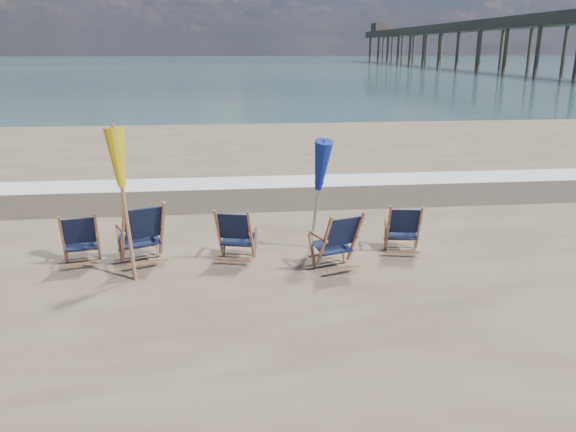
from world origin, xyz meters
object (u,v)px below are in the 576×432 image
object	(u,v)px
beach_chair_3	(356,239)
umbrella_yellow	(122,166)
beach_chair_0	(97,238)
beach_chair_1	(162,231)
beach_chair_4	(419,230)
fishing_pier	(498,38)
umbrella_blue	(317,167)
beach_chair_2	(251,236)

from	to	relation	value
beach_chair_3	umbrella_yellow	size ratio (longest dim) A/B	0.44
beach_chair_0	beach_chair_1	distance (m)	1.02
umbrella_yellow	beach_chair_0	bearing A→B (deg)	135.72
beach_chair_4	fishing_pier	bearing A→B (deg)	-106.53
beach_chair_1	umbrella_blue	size ratio (longest dim) A/B	0.55
beach_chair_3	beach_chair_0	bearing A→B (deg)	-27.82
beach_chair_4	umbrella_yellow	xyz separation A→B (m)	(-4.62, -0.43, 1.26)
umbrella_yellow	fishing_pier	bearing A→B (deg)	60.63
beach_chair_3	fishing_pier	xyz separation A→B (m)	(36.95, 71.81, 4.16)
beach_chair_3	fishing_pier	size ratio (longest dim) A/B	0.01
beach_chair_0	beach_chair_3	xyz separation A→B (m)	(4.01, -0.62, 0.04)
beach_chair_1	umbrella_yellow	bearing A→B (deg)	29.76
fishing_pier	beach_chair_0	bearing A→B (deg)	-119.91
beach_chair_3	beach_chair_4	size ratio (longest dim) A/B	1.10
beach_chair_0	fishing_pier	size ratio (longest dim) A/B	0.01
beach_chair_0	umbrella_yellow	bearing A→B (deg)	124.57
beach_chair_1	umbrella_yellow	size ratio (longest dim) A/B	0.48
beach_chair_0	umbrella_yellow	world-z (taller)	umbrella_yellow
beach_chair_4	beach_chair_1	bearing A→B (deg)	8.64
beach_chair_4	umbrella_yellow	distance (m)	4.81
beach_chair_3	umbrella_yellow	xyz separation A→B (m)	(-3.44, 0.06, 1.21)
beach_chair_2	beach_chair_3	size ratio (longest dim) A/B	0.94
beach_chair_2	umbrella_blue	distance (m)	1.57
umbrella_blue	beach_chair_4	bearing A→B (deg)	-12.34
beach_chair_0	fishing_pier	xyz separation A→B (m)	(40.96, 71.20, 4.19)
beach_chair_3	beach_chair_4	distance (m)	1.27
umbrella_yellow	fishing_pier	size ratio (longest dim) A/B	0.02
beach_chair_4	fishing_pier	xyz separation A→B (m)	(35.77, 71.33, 4.20)
beach_chair_4	umbrella_blue	xyz separation A→B (m)	(-1.66, 0.36, 1.02)
beach_chair_3	beach_chair_4	world-z (taller)	beach_chair_3
beach_chair_4	umbrella_blue	bearing A→B (deg)	-2.24
beach_chair_0	umbrella_yellow	distance (m)	1.49
beach_chair_0	umbrella_yellow	xyz separation A→B (m)	(0.57, -0.56, 1.25)
beach_chair_1	umbrella_blue	world-z (taller)	umbrella_blue
beach_chair_0	beach_chair_1	bearing A→B (deg)	167.50
umbrella_yellow	beach_chair_3	bearing A→B (deg)	-0.96
beach_chair_0	beach_chair_4	size ratio (longest dim) A/B	1.01
beach_chair_3	umbrella_blue	xyz separation A→B (m)	(-0.48, 0.85, 0.97)
beach_chair_3	umbrella_blue	bearing A→B (deg)	-79.51
beach_chair_1	umbrella_blue	distance (m)	2.70
umbrella_yellow	fishing_pier	distance (m)	82.39
beach_chair_4	beach_chair_2	bearing A→B (deg)	11.48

